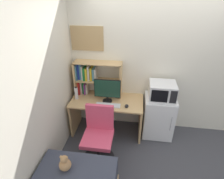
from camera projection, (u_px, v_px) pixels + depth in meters
wall_back at (181, 68)px, 3.22m from camera, size 6.40×0.04×2.60m
wall_left at (24, 111)px, 2.06m from camera, size 0.04×4.40×2.60m
desk at (107, 109)px, 3.46m from camera, size 1.33×0.66×0.72m
hutch_bookshelf at (91, 77)px, 3.41m from camera, size 0.88×0.27×0.66m
monitor at (107, 90)px, 3.21m from camera, size 0.48×0.17×0.44m
keyboard at (108, 105)px, 3.19m from camera, size 0.43×0.13×0.02m
computer_mouse at (127, 106)px, 3.15m from camera, size 0.07×0.10×0.04m
water_bottle at (76, 93)px, 3.35m from camera, size 0.07×0.07×0.25m
mini_fridge at (158, 116)px, 3.43m from camera, size 0.55×0.49×0.82m
microwave at (162, 91)px, 3.16m from camera, size 0.45×0.41×0.29m
desk_chair at (99, 138)px, 2.90m from camera, size 0.53×0.53×0.96m
teddy_bear at (65, 164)px, 2.27m from camera, size 0.15×0.15×0.23m
wall_corkboard at (87, 39)px, 3.18m from camera, size 0.58×0.02×0.43m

